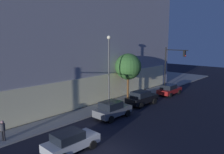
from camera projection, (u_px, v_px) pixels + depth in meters
The scene contains 10 objects.
ground_plane at pixel (104, 154), 15.35m from camera, with size 120.00×120.00×0.00m, color black.
modern_building at pixel (62, 29), 34.11m from camera, with size 31.85×20.42×19.42m.
traffic_light_far_corner at pixel (172, 62), 34.49m from camera, with size 0.58×3.93×6.70m.
street_lamp_sidewalk at pixel (109, 63), 25.30m from camera, with size 0.44×0.44×8.31m.
sidewalk_tree at pixel (128, 67), 28.95m from camera, with size 3.47×3.47×6.09m.
pedestrian_waiting at pixel (3, 129), 16.97m from camera, with size 0.36×0.36×1.65m.
car_silver at pixel (70, 141), 15.66m from camera, with size 4.15×2.04×1.53m.
car_grey at pixel (112, 109), 22.55m from camera, with size 4.13×2.16×1.76m.
car_black at pixel (142, 98), 27.11m from camera, with size 4.65×2.18×1.75m.
car_red at pixel (169, 89), 32.28m from camera, with size 4.50×2.05×1.54m.
Camera 1 is at (-10.21, -9.96, 7.88)m, focal length 35.14 mm.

